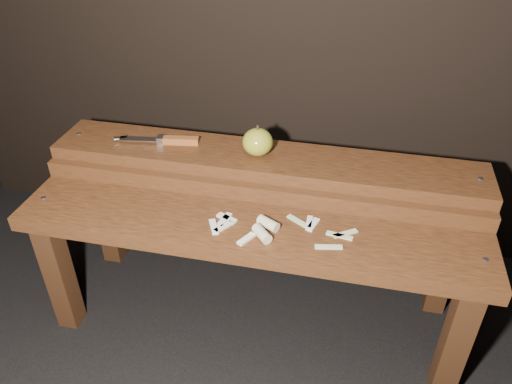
% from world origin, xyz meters
% --- Properties ---
extents(ground, '(60.00, 60.00, 0.00)m').
position_xyz_m(ground, '(0.00, 0.00, 0.00)').
color(ground, black).
extents(bench_front_tier, '(1.20, 0.20, 0.42)m').
position_xyz_m(bench_front_tier, '(0.00, -0.06, 0.35)').
color(bench_front_tier, '#351B0D').
rests_on(bench_front_tier, ground).
extents(bench_rear_tier, '(1.20, 0.21, 0.50)m').
position_xyz_m(bench_rear_tier, '(0.00, 0.17, 0.41)').
color(bench_rear_tier, '#351B0D').
rests_on(bench_rear_tier, ground).
extents(apple, '(0.08, 0.08, 0.09)m').
position_xyz_m(apple, '(-0.02, 0.17, 0.54)').
color(apple, olive).
rests_on(apple, bench_rear_tier).
extents(knife, '(0.25, 0.06, 0.02)m').
position_xyz_m(knife, '(-0.28, 0.18, 0.51)').
color(knife, brown).
rests_on(knife, bench_rear_tier).
extents(apple_scraps, '(0.37, 0.15, 0.03)m').
position_xyz_m(apple_scraps, '(0.05, -0.06, 0.43)').
color(apple_scraps, beige).
rests_on(apple_scraps, bench_front_tier).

